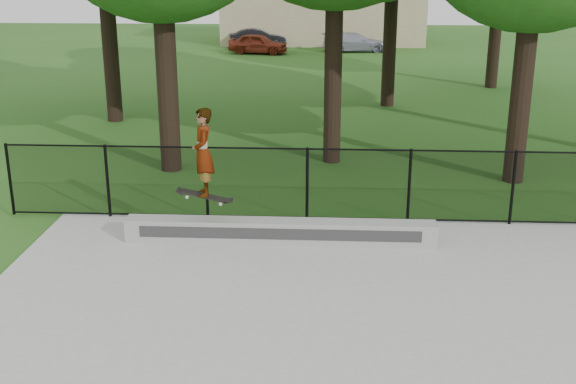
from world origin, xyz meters
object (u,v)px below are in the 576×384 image
at_px(grind_ledge, 280,231).
at_px(skater_airborne, 203,154).
at_px(car_a, 258,44).
at_px(car_b, 258,38).
at_px(car_c, 355,42).

relative_size(grind_ledge, skater_airborne, 3.25).
height_order(car_a, skater_airborne, skater_airborne).
bearing_deg(car_b, grind_ledge, 176.35).
distance_m(grind_ledge, car_c, 28.62).
bearing_deg(car_c, skater_airborne, 165.04).
bearing_deg(car_a, car_c, -66.65).
xyz_separation_m(grind_ledge, car_a, (-3.01, 27.34, 0.27)).
distance_m(grind_ledge, car_b, 30.47).
bearing_deg(car_a, grind_ledge, -163.04).
xyz_separation_m(grind_ledge, car_c, (2.30, 28.53, 0.25)).
xyz_separation_m(car_b, car_c, (5.62, -1.75, -0.02)).
distance_m(car_a, car_c, 5.44).
relative_size(grind_ledge, car_c, 1.74).
relative_size(car_b, skater_airborne, 1.70).
relative_size(car_b, car_c, 0.91).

